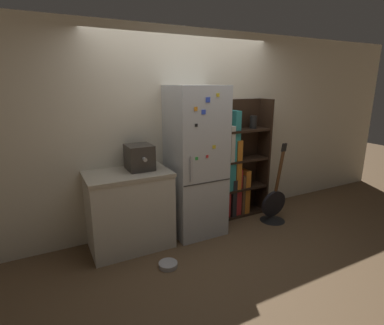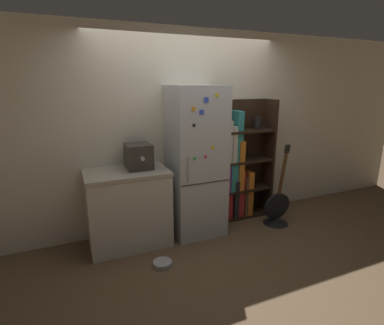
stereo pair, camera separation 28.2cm
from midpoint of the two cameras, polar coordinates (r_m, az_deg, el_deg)
ground_plane at (r=4.03m, az=3.63°, el=-13.64°), size 16.00×16.00×0.00m
wall_back at (r=4.02m, az=0.89°, el=5.97°), size 8.00×0.05×2.60m
refrigerator at (r=3.80m, az=2.87°, el=0.05°), size 0.65×0.63×1.90m
bookshelf at (r=4.35m, az=10.24°, el=-1.23°), size 0.88×0.30×1.71m
kitchen_counter at (r=3.69m, az=-9.89°, el=-8.56°), size 0.96×0.60×0.93m
espresso_machine at (r=3.58m, az=-7.93°, el=1.17°), size 0.29×0.38×0.29m
guitar at (r=4.46m, az=17.57°, el=-9.04°), size 0.40×0.36×1.16m
pet_bowl at (r=3.43m, az=-3.18°, el=-18.65°), size 0.21×0.21×0.05m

